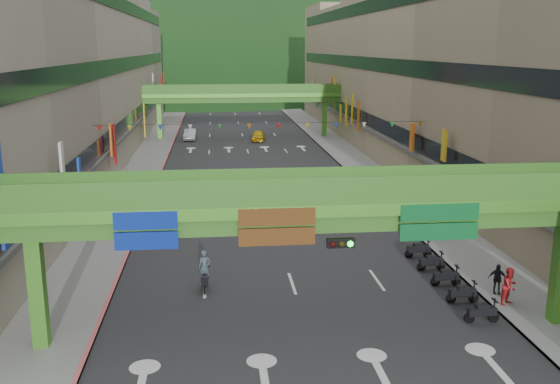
% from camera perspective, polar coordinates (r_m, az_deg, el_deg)
% --- Properties ---
extents(road_slab, '(18.00, 140.00, 0.02)m').
position_cam_1_polar(road_slab, '(69.33, -2.78, 3.19)').
color(road_slab, '#28282B').
rests_on(road_slab, ground).
extents(sidewalk_left, '(4.00, 140.00, 0.15)m').
position_cam_1_polar(sidewalk_left, '(69.58, -11.87, 3.01)').
color(sidewalk_left, gray).
rests_on(sidewalk_left, ground).
extents(sidewalk_right, '(4.00, 140.00, 0.15)m').
position_cam_1_polar(sidewalk_right, '(70.78, 6.16, 3.39)').
color(sidewalk_right, gray).
rests_on(sidewalk_right, ground).
extents(curb_left, '(0.20, 140.00, 0.18)m').
position_cam_1_polar(curb_left, '(69.41, -10.31, 3.07)').
color(curb_left, '#CC5959').
rests_on(curb_left, ground).
extents(curb_right, '(0.20, 140.00, 0.18)m').
position_cam_1_polar(curb_right, '(70.40, 4.64, 3.38)').
color(curb_right, gray).
rests_on(curb_right, ground).
extents(building_row_left, '(12.80, 95.00, 19.00)m').
position_cam_1_polar(building_row_left, '(69.88, -18.83, 10.39)').
color(building_row_left, '#9E937F').
rests_on(building_row_left, ground).
extents(building_row_right, '(12.80, 95.00, 19.00)m').
position_cam_1_polar(building_row_right, '(71.91, 12.65, 10.83)').
color(building_row_right, gray).
rests_on(building_row_right, ground).
extents(overpass_near, '(28.00, 12.27, 7.10)m').
position_cam_1_polar(overpass_near, '(24.98, 5.18, -2.70)').
color(overpass_near, '#4C9E2D').
rests_on(overpass_near, ground).
extents(overpass_far, '(28.00, 2.20, 7.10)m').
position_cam_1_polar(overpass_far, '(83.52, -3.42, 8.61)').
color(overpass_far, '#4C9E2D').
rests_on(overpass_far, ground).
extents(hill_left, '(168.00, 140.00, 112.00)m').
position_cam_1_polar(hill_left, '(178.93, -9.72, 9.14)').
color(hill_left, '#1C4419').
rests_on(hill_left, ground).
extents(hill_right, '(208.00, 176.00, 128.00)m').
position_cam_1_polar(hill_right, '(200.62, 2.28, 9.73)').
color(hill_right, '#1C4419').
rests_on(hill_right, ground).
extents(bunting_string, '(26.00, 0.36, 0.47)m').
position_cam_1_polar(bunting_string, '(48.70, -1.49, 6.03)').
color(bunting_string, black).
rests_on(bunting_string, ground).
extents(scooter_rider_near, '(0.63, 1.60, 2.07)m').
position_cam_1_polar(scooter_rider_near, '(31.81, -6.91, -7.24)').
color(scooter_rider_near, black).
rests_on(scooter_rider_near, ground).
extents(scooter_rider_mid, '(0.86, 1.60, 1.96)m').
position_cam_1_polar(scooter_rider_mid, '(50.40, 1.87, 0.55)').
color(scooter_rider_mid, black).
rests_on(scooter_rider_mid, ground).
extents(scooter_rider_left, '(0.99, 1.57, 1.93)m').
position_cam_1_polar(scooter_rider_left, '(48.33, -10.23, -0.26)').
color(scooter_rider_left, '#A0A0A9').
rests_on(scooter_rider_left, ground).
extents(scooter_rider_far, '(0.90, 1.58, 2.00)m').
position_cam_1_polar(scooter_rider_far, '(52.82, -2.88, 1.13)').
color(scooter_rider_far, '#780B00').
rests_on(scooter_rider_far, ground).
extents(parked_scooter_row, '(1.60, 9.35, 1.08)m').
position_cam_1_polar(parked_scooter_row, '(33.32, 14.93, -7.47)').
color(parked_scooter_row, black).
rests_on(parked_scooter_row, ground).
extents(car_silver, '(1.71, 4.45, 1.45)m').
position_cam_1_polar(car_silver, '(83.02, -8.20, 5.22)').
color(car_silver, '#AEACB4').
rests_on(car_silver, ground).
extents(car_yellow, '(2.14, 4.19, 1.37)m').
position_cam_1_polar(car_yellow, '(81.42, -2.01, 5.17)').
color(car_yellow, gold).
rests_on(car_yellow, ground).
extents(pedestrian_red, '(1.10, 1.03, 1.79)m').
position_cam_1_polar(pedestrian_red, '(31.53, 20.24, -8.33)').
color(pedestrian_red, red).
rests_on(pedestrian_red, ground).
extents(pedestrian_dark, '(0.95, 0.60, 1.51)m').
position_cam_1_polar(pedestrian_dark, '(32.67, 19.22, -7.75)').
color(pedestrian_dark, black).
rests_on(pedestrian_dark, ground).
extents(pedestrian_blue, '(0.81, 0.56, 1.66)m').
position_cam_1_polar(pedestrian_blue, '(40.94, 13.68, -3.06)').
color(pedestrian_blue, '#334465').
rests_on(pedestrian_blue, ground).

